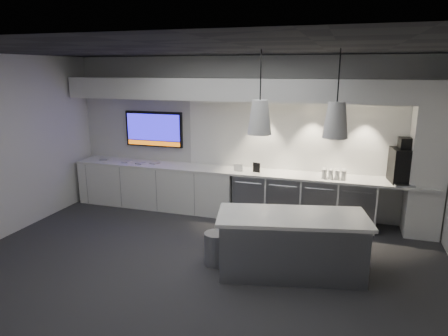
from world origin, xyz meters
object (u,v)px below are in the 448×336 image
(wall_tv, at_px, (154,129))
(island, at_px, (291,244))
(bin, at_px, (216,248))
(coffee_machine, at_px, (404,164))

(wall_tv, relative_size, island, 0.58)
(island, xyz_separation_m, bin, (-1.07, -0.05, -0.19))
(coffee_machine, bearing_deg, wall_tv, 167.98)
(bin, bearing_deg, coffee_machine, 37.88)
(wall_tv, xyz_separation_m, coffee_machine, (4.75, -0.25, -0.35))
(bin, height_order, coffee_machine, coffee_machine)
(wall_tv, distance_m, coffee_machine, 4.77)
(coffee_machine, bearing_deg, bin, -151.16)
(island, relative_size, bin, 4.50)
(wall_tv, xyz_separation_m, island, (3.18, -2.25, -1.13))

